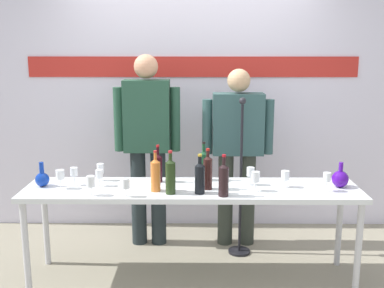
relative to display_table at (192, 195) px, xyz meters
name	(u,v)px	position (x,y,z in m)	size (l,w,h in m)	color
ground_plane	(192,277)	(0.00, 0.00, -0.70)	(10.00, 10.00, 0.00)	gray
back_wall	(193,81)	(0.00, 1.22, 0.80)	(4.66, 0.11, 3.00)	silver
display_table	(192,195)	(0.00, 0.00, 0.00)	(2.62, 0.57, 0.76)	white
decanter_blue_left	(42,179)	(-1.18, 0.02, 0.12)	(0.11, 0.11, 0.20)	#10319A
decanter_blue_right	(340,179)	(1.16, 0.02, 0.13)	(0.13, 0.13, 0.20)	#440F94
presenter_left	(147,138)	(-0.41, 0.68, 0.32)	(0.60, 0.22, 1.78)	#1E282A
presenter_right	(237,145)	(0.41, 0.68, 0.25)	(0.65, 0.22, 1.65)	#30362E
wine_bottle_0	(208,172)	(0.12, -0.04, 0.20)	(0.07, 0.07, 0.32)	#321715
wine_bottle_1	(200,177)	(0.06, -0.14, 0.19)	(0.08, 0.08, 0.30)	black
wine_bottle_2	(170,175)	(-0.16, -0.15, 0.20)	(0.07, 0.07, 0.33)	#203215
wine_bottle_3	(204,164)	(0.09, 0.20, 0.20)	(0.07, 0.07, 0.32)	#143F23
wine_bottle_4	(158,167)	(-0.28, 0.16, 0.19)	(0.07, 0.07, 0.31)	black
wine_bottle_5	(156,174)	(-0.28, -0.09, 0.20)	(0.07, 0.07, 0.32)	orange
wine_bottle_6	(224,179)	(0.24, -0.21, 0.19)	(0.07, 0.07, 0.31)	black
wine_glass_left_0	(100,169)	(-0.75, 0.19, 0.16)	(0.06, 0.06, 0.14)	white
wine_glass_left_1	(60,175)	(-1.02, -0.03, 0.17)	(0.07, 0.07, 0.15)	white
wine_glass_left_2	(91,182)	(-0.74, -0.20, 0.17)	(0.06, 0.06, 0.15)	white
wine_glass_left_3	(126,184)	(-0.48, -0.23, 0.16)	(0.06, 0.06, 0.14)	white
wine_glass_left_4	(99,175)	(-0.73, 0.03, 0.16)	(0.06, 0.06, 0.13)	white
wine_glass_left_5	(74,172)	(-0.93, 0.05, 0.17)	(0.06, 0.06, 0.15)	white
wine_glass_right_0	(251,172)	(0.47, 0.07, 0.17)	(0.06, 0.06, 0.15)	white
wine_glass_right_1	(256,177)	(0.48, -0.09, 0.17)	(0.06, 0.06, 0.15)	white
wine_glass_right_2	(285,176)	(0.73, 0.02, 0.15)	(0.06, 0.06, 0.13)	white
wine_glass_right_3	(327,177)	(1.02, -0.09, 0.17)	(0.06, 0.06, 0.15)	white
microphone_stand	(240,204)	(0.43, 0.47, -0.24)	(0.20, 0.20, 1.42)	black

